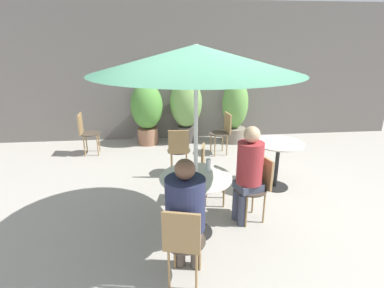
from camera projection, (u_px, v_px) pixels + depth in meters
ground_plane at (215, 231)px, 3.62m from camera, size 20.00×20.00×0.00m
storefront_wall at (187, 73)px, 6.71m from camera, size 10.00×0.06×3.00m
cafe_table_near at (196, 189)px, 3.42m from camera, size 0.82×0.82×0.74m
cafe_table_far at (278, 154)px, 4.55m from camera, size 0.75×0.75×0.74m
bistro_chair_0 at (183, 240)px, 2.66m from camera, size 0.40×0.42×0.84m
bistro_chair_1 at (257, 183)px, 3.73m from camera, size 0.42×0.41×0.84m
bistro_chair_2 at (209, 169)px, 4.13m from camera, size 0.42×0.40×0.84m
bistro_chair_3 at (86, 130)px, 5.93m from camera, size 0.40×0.39×0.84m
bistro_chair_4 at (223, 130)px, 5.97m from camera, size 0.41×0.39×0.84m
bistro_chair_5 at (179, 148)px, 4.95m from camera, size 0.39×0.40×0.84m
seated_person_0 at (186, 210)px, 2.72m from camera, size 0.38×0.41×1.23m
seated_person_1 at (249, 167)px, 3.61m from camera, size 0.36×0.34×1.25m
beer_glass_0 at (186, 175)px, 3.17m from camera, size 0.06×0.06×0.19m
beer_glass_1 at (208, 165)px, 3.47m from camera, size 0.06×0.06×0.16m
potted_plant_0 at (147, 110)px, 6.48m from camera, size 0.69×0.69×1.35m
potted_plant_1 at (186, 106)px, 6.59m from camera, size 0.70×0.70×1.44m
potted_plant_2 at (235, 110)px, 6.64m from camera, size 0.57×0.57×1.42m
umbrella at (196, 59)px, 2.95m from camera, size 2.14×2.14×2.15m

